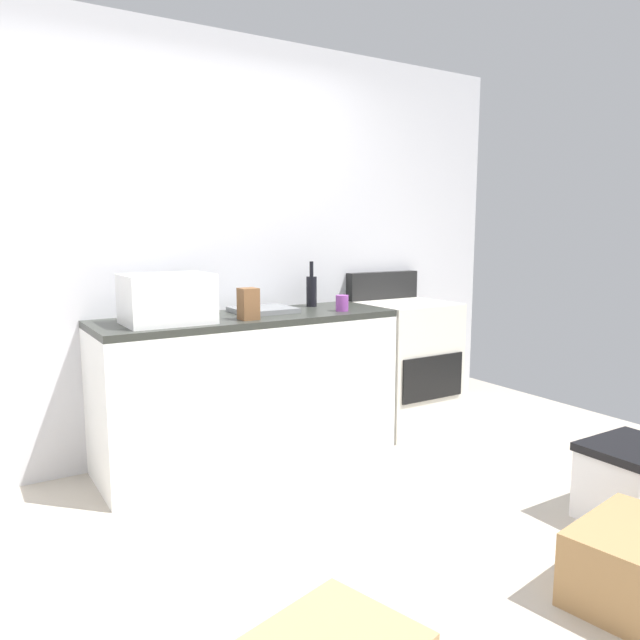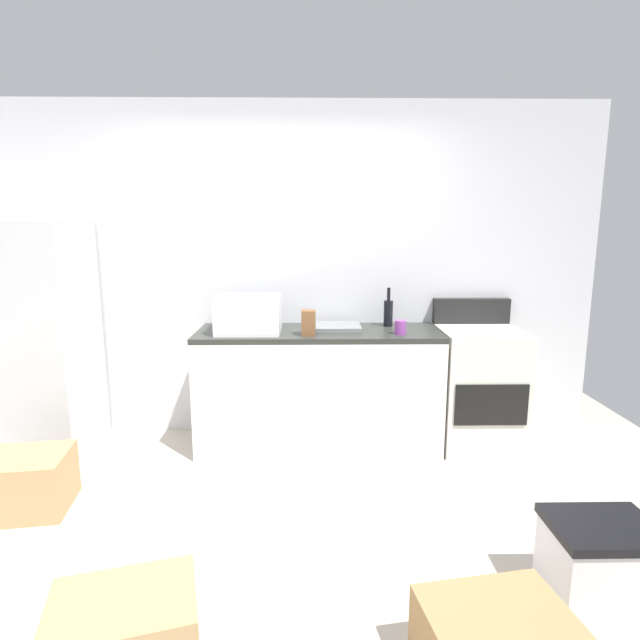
{
  "view_description": "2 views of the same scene",
  "coord_description": "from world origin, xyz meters",
  "px_view_note": "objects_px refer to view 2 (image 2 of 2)",
  "views": [
    {
      "loc": [
        -1.22,
        -2.05,
        1.4
      ],
      "look_at": [
        0.58,
        0.83,
        0.89
      ],
      "focal_mm": 33.75,
      "sensor_mm": 36.0,
      "label": 1
    },
    {
      "loc": [
        0.25,
        -2.5,
        1.67
      ],
      "look_at": [
        0.31,
        0.85,
        1.04
      ],
      "focal_mm": 28.49,
      "sensor_mm": 36.0,
      "label": 2
    }
  ],
  "objects_px": {
    "stove_oven": "(478,385)",
    "microwave": "(249,314)",
    "cardboard_box_medium": "(21,483)",
    "coffee_mug": "(400,327)",
    "knife_block": "(308,323)",
    "refrigerator": "(38,340)",
    "wine_bottle": "(388,312)",
    "cardboard_box_large": "(125,636)",
    "storage_bin": "(600,562)"
  },
  "relations": [
    {
      "from": "cardboard_box_large",
      "to": "refrigerator",
      "type": "bearing_deg",
      "value": 123.15
    },
    {
      "from": "cardboard_box_large",
      "to": "storage_bin",
      "type": "relative_size",
      "value": 1.16
    },
    {
      "from": "knife_block",
      "to": "microwave",
      "type": "bearing_deg",
      "value": 166.88
    },
    {
      "from": "refrigerator",
      "to": "knife_block",
      "type": "height_order",
      "value": "refrigerator"
    },
    {
      "from": "stove_oven",
      "to": "storage_bin",
      "type": "relative_size",
      "value": 2.39
    },
    {
      "from": "wine_bottle",
      "to": "cardboard_box_large",
      "type": "xyz_separation_m",
      "value": [
        -1.3,
        -2.19,
        -0.86
      ]
    },
    {
      "from": "cardboard_box_medium",
      "to": "refrigerator",
      "type": "bearing_deg",
      "value": 108.05
    },
    {
      "from": "cardboard_box_medium",
      "to": "microwave",
      "type": "bearing_deg",
      "value": 33.23
    },
    {
      "from": "wine_bottle",
      "to": "stove_oven",
      "type": "bearing_deg",
      "value": -12.39
    },
    {
      "from": "cardboard_box_large",
      "to": "wine_bottle",
      "type": "bearing_deg",
      "value": 59.35
    },
    {
      "from": "coffee_mug",
      "to": "knife_block",
      "type": "bearing_deg",
      "value": -177.81
    },
    {
      "from": "refrigerator",
      "to": "microwave",
      "type": "bearing_deg",
      "value": -0.7
    },
    {
      "from": "storage_bin",
      "to": "cardboard_box_medium",
      "type": "bearing_deg",
      "value": 165.14
    },
    {
      "from": "stove_oven",
      "to": "microwave",
      "type": "distance_m",
      "value": 1.82
    },
    {
      "from": "coffee_mug",
      "to": "refrigerator",
      "type": "bearing_deg",
      "value": 177.93
    },
    {
      "from": "cardboard_box_large",
      "to": "microwave",
      "type": "bearing_deg",
      "value": 82.84
    },
    {
      "from": "coffee_mug",
      "to": "cardboard_box_medium",
      "type": "height_order",
      "value": "coffee_mug"
    },
    {
      "from": "microwave",
      "to": "wine_bottle",
      "type": "xyz_separation_m",
      "value": [
        1.05,
        0.22,
        -0.03
      ]
    },
    {
      "from": "stove_oven",
      "to": "microwave",
      "type": "relative_size",
      "value": 2.39
    },
    {
      "from": "knife_block",
      "to": "cardboard_box_medium",
      "type": "relative_size",
      "value": 0.34
    },
    {
      "from": "refrigerator",
      "to": "cardboard_box_medium",
      "type": "height_order",
      "value": "refrigerator"
    },
    {
      "from": "refrigerator",
      "to": "stove_oven",
      "type": "height_order",
      "value": "refrigerator"
    },
    {
      "from": "stove_oven",
      "to": "cardboard_box_large",
      "type": "xyz_separation_m",
      "value": [
        -1.97,
        -2.04,
        -0.31
      ]
    },
    {
      "from": "knife_block",
      "to": "cardboard_box_medium",
      "type": "xyz_separation_m",
      "value": [
        -1.7,
        -0.73,
        -0.82
      ]
    },
    {
      "from": "refrigerator",
      "to": "storage_bin",
      "type": "height_order",
      "value": "refrigerator"
    },
    {
      "from": "knife_block",
      "to": "storage_bin",
      "type": "bearing_deg",
      "value": -49.43
    },
    {
      "from": "refrigerator",
      "to": "coffee_mug",
      "type": "distance_m",
      "value": 2.64
    },
    {
      "from": "wine_bottle",
      "to": "storage_bin",
      "type": "distance_m",
      "value": 2.14
    },
    {
      "from": "coffee_mug",
      "to": "cardboard_box_large",
      "type": "bearing_deg",
      "value": -125.35
    },
    {
      "from": "refrigerator",
      "to": "wine_bottle",
      "type": "xyz_separation_m",
      "value": [
        2.59,
        0.2,
        0.17
      ]
    },
    {
      "from": "wine_bottle",
      "to": "cardboard_box_large",
      "type": "relative_size",
      "value": 0.56
    },
    {
      "from": "microwave",
      "to": "storage_bin",
      "type": "distance_m",
      "value": 2.53
    },
    {
      "from": "coffee_mug",
      "to": "cardboard_box_large",
      "type": "xyz_separation_m",
      "value": [
        -1.34,
        -1.89,
        -0.8
      ]
    },
    {
      "from": "refrigerator",
      "to": "cardboard_box_large",
      "type": "relative_size",
      "value": 3.17
    },
    {
      "from": "microwave",
      "to": "knife_block",
      "type": "height_order",
      "value": "microwave"
    },
    {
      "from": "cardboard_box_medium",
      "to": "storage_bin",
      "type": "relative_size",
      "value": 1.17
    },
    {
      "from": "cardboard_box_medium",
      "to": "knife_block",
      "type": "bearing_deg",
      "value": 23.16
    },
    {
      "from": "stove_oven",
      "to": "cardboard_box_medium",
      "type": "relative_size",
      "value": 2.05
    },
    {
      "from": "coffee_mug",
      "to": "wine_bottle",
      "type": "bearing_deg",
      "value": 98.25
    },
    {
      "from": "refrigerator",
      "to": "coffee_mug",
      "type": "bearing_deg",
      "value": -2.07
    },
    {
      "from": "cardboard_box_large",
      "to": "storage_bin",
      "type": "xyz_separation_m",
      "value": [
        1.99,
        0.34,
        0.04
      ]
    },
    {
      "from": "refrigerator",
      "to": "knife_block",
      "type": "distance_m",
      "value": 1.99
    },
    {
      "from": "wine_bottle",
      "to": "coffee_mug",
      "type": "bearing_deg",
      "value": -81.75
    },
    {
      "from": "microwave",
      "to": "cardboard_box_large",
      "type": "bearing_deg",
      "value": -97.16
    },
    {
      "from": "storage_bin",
      "to": "cardboard_box_large",
      "type": "bearing_deg",
      "value": -170.36
    },
    {
      "from": "refrigerator",
      "to": "coffee_mug",
      "type": "relative_size",
      "value": 16.84
    },
    {
      "from": "microwave",
      "to": "cardboard_box_medium",
      "type": "relative_size",
      "value": 0.86
    },
    {
      "from": "stove_oven",
      "to": "cardboard_box_medium",
      "type": "distance_m",
      "value": 3.14
    },
    {
      "from": "stove_oven",
      "to": "storage_bin",
      "type": "bearing_deg",
      "value": -89.52
    },
    {
      "from": "wine_bottle",
      "to": "cardboard_box_large",
      "type": "height_order",
      "value": "wine_bottle"
    }
  ]
}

